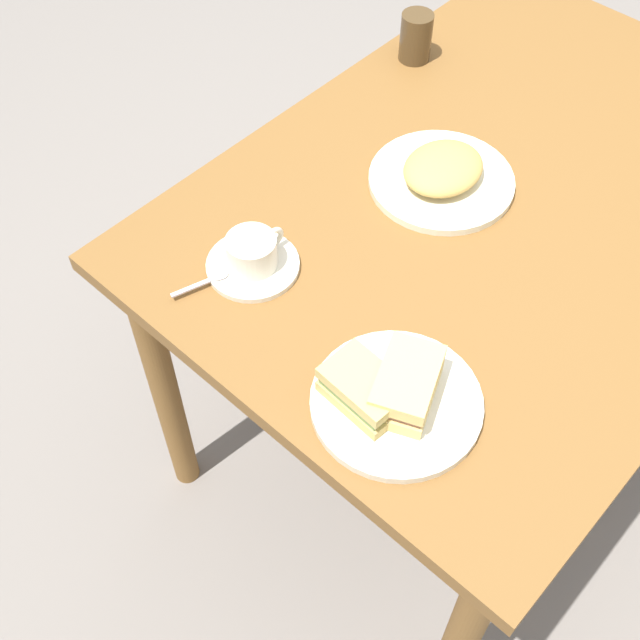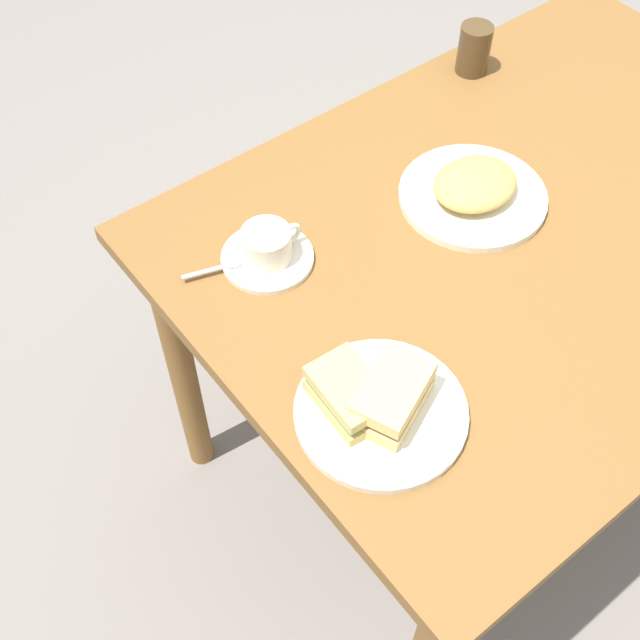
{
  "view_description": "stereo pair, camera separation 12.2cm",
  "coord_description": "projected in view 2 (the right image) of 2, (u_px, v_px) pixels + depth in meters",
  "views": [
    {
      "loc": [
        1.0,
        0.47,
        1.78
      ],
      "look_at": [
        0.45,
        -0.03,
        0.8
      ],
      "focal_mm": 46.22,
      "sensor_mm": 36.0,
      "label": 1
    },
    {
      "loc": [
        0.91,
        0.56,
        1.78
      ],
      "look_at": [
        0.45,
        -0.03,
        0.8
      ],
      "focal_mm": 46.22,
      "sensor_mm": 36.0,
      "label": 2
    }
  ],
  "objects": [
    {
      "name": "ground_plane",
      "position": [
        473.0,
        438.0,
        2.02
      ],
      "size": [
        6.0,
        6.0,
        0.0
      ],
      "primitive_type": "plane",
      "color": "slate"
    },
    {
      "name": "dining_table",
      "position": [
        529.0,
        253.0,
        1.48
      ],
      "size": [
        1.24,
        0.88,
        0.77
      ],
      "color": "brown",
      "rests_on": "ground_plane"
    },
    {
      "name": "sandwich_plate",
      "position": [
        381.0,
        413.0,
        1.16
      ],
      "size": [
        0.25,
        0.25,
        0.01
      ],
      "primitive_type": "cylinder",
      "color": "silver",
      "rests_on": "dining_table"
    },
    {
      "name": "sandwich_front",
      "position": [
        391.0,
        396.0,
        1.13
      ],
      "size": [
        0.15,
        0.12,
        0.06
      ],
      "color": "#E1C071",
      "rests_on": "sandwich_plate"
    },
    {
      "name": "sandwich_back",
      "position": [
        349.0,
        394.0,
        1.14
      ],
      "size": [
        0.08,
        0.12,
        0.05
      ],
      "color": "tan",
      "rests_on": "sandwich_plate"
    },
    {
      "name": "coffee_saucer",
      "position": [
        267.0,
        258.0,
        1.34
      ],
      "size": [
        0.15,
        0.15,
        0.01
      ],
      "primitive_type": "cylinder",
      "color": "beige",
      "rests_on": "dining_table"
    },
    {
      "name": "coffee_cup",
      "position": [
        267.0,
        243.0,
        1.31
      ],
      "size": [
        0.11,
        0.08,
        0.05
      ],
      "color": "silver",
      "rests_on": "coffee_saucer"
    },
    {
      "name": "spoon",
      "position": [
        222.0,
        267.0,
        1.31
      ],
      "size": [
        0.1,
        0.04,
        0.01
      ],
      "color": "silver",
      "rests_on": "coffee_saucer"
    },
    {
      "name": "side_plate",
      "position": [
        473.0,
        196.0,
        1.42
      ],
      "size": [
        0.26,
        0.26,
        0.01
      ],
      "primitive_type": "cylinder",
      "color": "silver",
      "rests_on": "dining_table"
    },
    {
      "name": "side_food_pile",
      "position": [
        475.0,
        184.0,
        1.4
      ],
      "size": [
        0.15,
        0.13,
        0.04
      ],
      "primitive_type": "ellipsoid",
      "color": "tan",
      "rests_on": "side_plate"
    },
    {
      "name": "drinking_glass",
      "position": [
        474.0,
        49.0,
        1.61
      ],
      "size": [
        0.06,
        0.06,
        0.1
      ],
      "primitive_type": "cylinder",
      "color": "#4A361E",
      "rests_on": "dining_table"
    }
  ]
}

